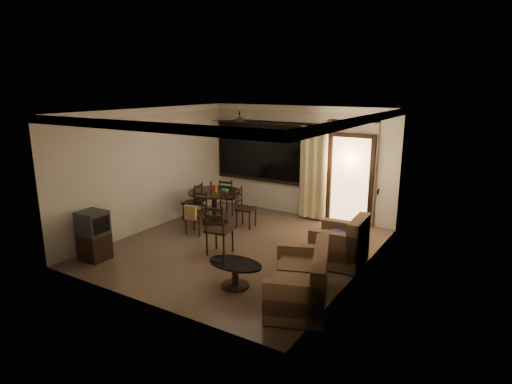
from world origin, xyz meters
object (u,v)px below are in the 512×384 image
Objects in this scene: dining_chair_east at (245,215)px; coffee_table at (235,271)px; dining_chair_north at (229,203)px; dining_chair_south at (196,220)px; sofa at (302,282)px; side_chair at (219,239)px; armchair at (342,245)px; dining_table at (214,198)px; dining_chair_west at (193,209)px; tv_cabinet at (94,235)px.

dining_chair_east is 0.97× the size of coffee_table.
dining_chair_north is 4.19m from coffee_table.
dining_chair_south is at bearing 90.00° from dining_chair_north.
dining_chair_east reaches higher than sofa.
armchair is at bearing -168.34° from side_chair.
sofa is at bearing 130.25° from dining_chair_north.
dining_chair_south reaches higher than sofa.
sofa reaches higher than coffee_table.
dining_chair_east is at bearing 7.93° from dining_table.
sofa is 1.85× the size of armchair.
dining_chair_east is 1.20m from dining_chair_south.
armchair is at bearing 73.06° from dining_chair_west.
dining_chair_east is at bearing 45.70° from dining_chair_south.
dining_table is at bearing 77.39° from tv_cabinet.
dining_table is 0.69m from dining_chair_west.
dining_table is at bearing 132.49° from coffee_table.
dining_chair_east is 3.48m from tv_cabinet.
dining_chair_east is 1.00× the size of dining_chair_south.
dining_chair_south is 0.90× the size of side_chair.
dining_chair_north is at bearing 81.21° from tv_cabinet.
side_chair reaches higher than sofa.
dining_chair_east is 0.53× the size of sofa.
dining_chair_west is at bearing 125.70° from dining_chair_south.
dining_chair_east is 0.90× the size of side_chair.
armchair is 1.00× the size of coffee_table.
coffee_table is at bearing -126.53° from armchair.
dining_chair_north is 0.97× the size of coffee_table.
sofa is (2.74, -2.62, 0.06)m from dining_chair_east.
dining_chair_west is 0.53× the size of sofa.
dining_chair_west is 4.20m from armchair.
dining_table reaches higher than dining_chair_east.
dining_chair_south is (0.12, -0.85, -0.32)m from dining_table.
coffee_table is (1.55, -2.71, 0.00)m from dining_chair_east.
dining_chair_south is at bearing 35.70° from dining_chair_west.
dining_table is at bearing 89.93° from dining_chair_east.
dining_chair_north is (0.47, 0.90, 0.00)m from dining_chair_west.
dining_chair_north is 2.73m from side_chair.
dining_table is at bearing 124.56° from sofa.
dining_chair_west reaches higher than armchair.
side_chair is (1.30, -1.57, -0.31)m from dining_table.
tv_cabinet reaches higher than dining_chair_east.
dining_table reaches higher than dining_chair_north.
dining_chair_north is 3.87m from tv_cabinet.
dining_chair_west is 3.86m from coffee_table.
dining_chair_east is at bearing 158.62° from armchair.
dining_chair_east is at bearing 91.38° from dining_chair_west.
sofa is 1.71× the size of side_chair.
armchair reaches higher than coffee_table.
side_chair is at bearing -50.41° from dining_table.
dining_chair_west is 1.00× the size of dining_chair_east.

